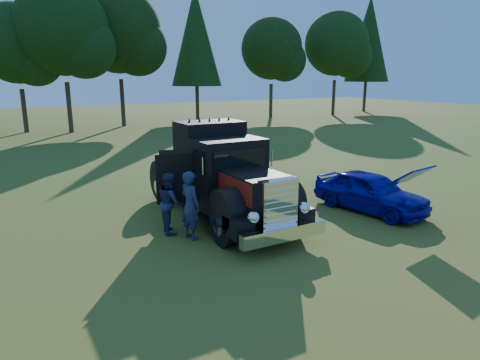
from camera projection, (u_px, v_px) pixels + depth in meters
name	position (u px, v px, depth m)	size (l,w,h in m)	color
ground	(276.00, 244.00, 11.58)	(120.00, 120.00, 0.00)	#2C5117
treeline	(41.00, 31.00, 31.68)	(72.10, 24.04, 13.84)	#2D2116
diamond_t_truck	(222.00, 179.00, 13.39)	(3.35, 7.16, 3.00)	black
hotrod_coupe	(370.00, 191.00, 14.25)	(2.16, 4.29, 1.89)	#1707A6
spectator_near	(190.00, 205.00, 11.73)	(0.70, 0.46, 1.93)	#222351
spectator_far	(171.00, 203.00, 12.25)	(0.86, 0.67, 1.77)	#1E2347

